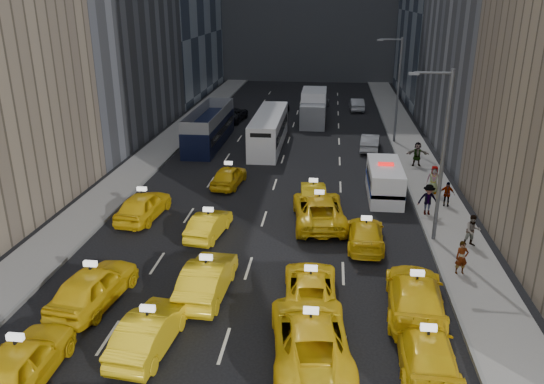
# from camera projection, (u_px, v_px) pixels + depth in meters

# --- Properties ---
(ground) EXTENTS (160.00, 160.00, 0.00)m
(ground) POSITION_uv_depth(u_px,v_px,m) (213.00, 382.00, 17.89)
(ground) COLOR black
(ground) RESTS_ON ground
(sidewalk_west) EXTENTS (3.00, 90.00, 0.15)m
(sidewalk_west) POSITION_uv_depth(u_px,v_px,m) (151.00, 158.00, 42.23)
(sidewalk_west) COLOR gray
(sidewalk_west) RESTS_ON ground
(sidewalk_east) EXTENTS (3.00, 90.00, 0.15)m
(sidewalk_east) POSITION_uv_depth(u_px,v_px,m) (420.00, 167.00, 40.06)
(sidewalk_east) COLOR gray
(sidewalk_east) RESTS_ON ground
(curb_west) EXTENTS (0.15, 90.00, 0.18)m
(curb_west) POSITION_uv_depth(u_px,v_px,m) (168.00, 158.00, 42.07)
(curb_west) COLOR slate
(curb_west) RESTS_ON ground
(curb_east) EXTENTS (0.15, 90.00, 0.18)m
(curb_east) POSITION_uv_depth(u_px,v_px,m) (400.00, 166.00, 40.21)
(curb_east) COLOR slate
(curb_east) RESTS_ON ground
(streetlight_near) EXTENTS (2.15, 0.22, 9.00)m
(streetlight_near) POSITION_uv_depth(u_px,v_px,m) (441.00, 152.00, 26.40)
(streetlight_near) COLOR #595B60
(streetlight_near) RESTS_ON ground
(streetlight_far) EXTENTS (2.15, 0.22, 9.00)m
(streetlight_far) POSITION_uv_depth(u_px,v_px,m) (397.00, 87.00, 45.02)
(streetlight_far) COLOR #595B60
(streetlight_far) RESTS_ON ground
(taxi_4) EXTENTS (1.97, 4.83, 1.64)m
(taxi_4) POSITION_uv_depth(u_px,v_px,m) (21.00, 363.00, 17.54)
(taxi_4) COLOR yellow
(taxi_4) RESTS_ON ground
(taxi_5) EXTENTS (1.98, 4.60, 1.47)m
(taxi_5) POSITION_uv_depth(u_px,v_px,m) (150.00, 331.00, 19.38)
(taxi_5) COLOR yellow
(taxi_5) RESTS_ON ground
(taxi_6) EXTENTS (3.42, 6.18, 1.64)m
(taxi_6) POSITION_uv_depth(u_px,v_px,m) (310.00, 335.00, 18.99)
(taxi_6) COLOR yellow
(taxi_6) RESTS_ON ground
(taxi_7) EXTENTS (2.05, 4.82, 1.39)m
(taxi_7) POSITION_uv_depth(u_px,v_px,m) (426.00, 350.00, 18.42)
(taxi_7) COLOR yellow
(taxi_7) RESTS_ON ground
(taxi_8) EXTENTS (2.65, 5.16, 1.68)m
(taxi_8) POSITION_uv_depth(u_px,v_px,m) (93.00, 286.00, 22.15)
(taxi_8) COLOR yellow
(taxi_8) RESTS_ON ground
(taxi_9) EXTENTS (1.90, 4.90, 1.59)m
(taxi_9) POSITION_uv_depth(u_px,v_px,m) (207.00, 278.00, 22.86)
(taxi_9) COLOR yellow
(taxi_9) RESTS_ON ground
(taxi_10) EXTENTS (2.47, 4.91, 1.33)m
(taxi_10) POSITION_uv_depth(u_px,v_px,m) (310.00, 287.00, 22.45)
(taxi_10) COLOR yellow
(taxi_10) RESTS_ON ground
(taxi_11) EXTENTS (2.68, 5.71, 1.61)m
(taxi_11) POSITION_uv_depth(u_px,v_px,m) (415.00, 295.00, 21.54)
(taxi_11) COLOR yellow
(taxi_11) RESTS_ON ground
(taxi_12) EXTENTS (2.34, 4.90, 1.62)m
(taxi_12) POSITION_uv_depth(u_px,v_px,m) (143.00, 205.00, 30.71)
(taxi_12) COLOR yellow
(taxi_12) RESTS_ON ground
(taxi_13) EXTENTS (1.94, 4.17, 1.32)m
(taxi_13) POSITION_uv_depth(u_px,v_px,m) (209.00, 225.00, 28.52)
(taxi_13) COLOR yellow
(taxi_13) RESTS_ON ground
(taxi_14) EXTENTS (3.39, 6.26, 1.67)m
(taxi_14) POSITION_uv_depth(u_px,v_px,m) (319.00, 209.00, 30.07)
(taxi_14) COLOR yellow
(taxi_14) RESTS_ON ground
(taxi_15) EXTENTS (1.99, 4.61, 1.32)m
(taxi_15) POSITION_uv_depth(u_px,v_px,m) (366.00, 234.00, 27.42)
(taxi_15) COLOR yellow
(taxi_15) RESTS_ON ground
(taxi_16) EXTENTS (2.13, 4.30, 1.41)m
(taxi_16) POSITION_uv_depth(u_px,v_px,m) (229.00, 176.00, 36.02)
(taxi_16) COLOR yellow
(taxi_16) RESTS_ON ground
(taxi_17) EXTENTS (1.78, 4.33, 1.40)m
(taxi_17) POSITION_uv_depth(u_px,v_px,m) (313.00, 194.00, 32.75)
(taxi_17) COLOR yellow
(taxi_17) RESTS_ON ground
(nypd_van) EXTENTS (2.37, 5.43, 2.28)m
(nypd_van) POSITION_uv_depth(u_px,v_px,m) (385.00, 182.00, 33.97)
(nypd_van) COLOR white
(nypd_van) RESTS_ON ground
(double_decker) EXTENTS (3.04, 10.65, 3.06)m
(double_decker) POSITION_uv_depth(u_px,v_px,m) (209.00, 127.00, 45.89)
(double_decker) COLOR black
(double_decker) RESTS_ON ground
(city_bus) EXTENTS (3.27, 11.14, 2.84)m
(city_bus) POSITION_uv_depth(u_px,v_px,m) (269.00, 130.00, 45.31)
(city_bus) COLOR white
(city_bus) RESTS_ON ground
(box_truck) EXTENTS (2.51, 7.11, 3.24)m
(box_truck) POSITION_uv_depth(u_px,v_px,m) (314.00, 108.00, 53.39)
(box_truck) COLOR silver
(box_truck) RESTS_ON ground
(misc_car_0) EXTENTS (1.91, 4.32, 1.38)m
(misc_car_0) POSITION_uv_depth(u_px,v_px,m) (370.00, 142.00, 44.38)
(misc_car_0) COLOR #9B9DA2
(misc_car_0) RESTS_ON ground
(misc_car_1) EXTENTS (2.92, 5.30, 1.41)m
(misc_car_1) POSITION_uv_depth(u_px,v_px,m) (233.00, 114.00, 54.69)
(misc_car_1) COLOR black
(misc_car_1) RESTS_ON ground
(misc_car_2) EXTENTS (2.62, 5.15, 1.43)m
(misc_car_2) POSITION_uv_depth(u_px,v_px,m) (319.00, 102.00, 60.96)
(misc_car_2) COLOR gray
(misc_car_2) RESTS_ON ground
(misc_car_3) EXTENTS (2.35, 4.66, 1.52)m
(misc_car_3) POSITION_uv_depth(u_px,v_px,m) (278.00, 107.00, 57.68)
(misc_car_3) COLOR black
(misc_car_3) RESTS_ON ground
(misc_car_4) EXTENTS (1.65, 4.25, 1.38)m
(misc_car_4) POSITION_uv_depth(u_px,v_px,m) (357.00, 104.00, 59.65)
(misc_car_4) COLOR #9A9CA1
(misc_car_4) RESTS_ON ground
(pedestrian_0) EXTENTS (0.64, 0.48, 1.61)m
(pedestrian_0) POSITION_uv_depth(u_px,v_px,m) (462.00, 258.00, 24.30)
(pedestrian_0) COLOR gray
(pedestrian_0) RESTS_ON sidewalk_east
(pedestrian_1) EXTENTS (0.89, 0.59, 1.69)m
(pedestrian_1) POSITION_uv_depth(u_px,v_px,m) (473.00, 231.00, 26.99)
(pedestrian_1) COLOR gray
(pedestrian_1) RESTS_ON sidewalk_east
(pedestrian_2) EXTENTS (1.22, 0.54, 1.85)m
(pedestrian_2) POSITION_uv_depth(u_px,v_px,m) (428.00, 200.00, 30.86)
(pedestrian_2) COLOR gray
(pedestrian_2) RESTS_ON sidewalk_east
(pedestrian_3) EXTENTS (0.96, 0.57, 1.52)m
(pedestrian_3) POSITION_uv_depth(u_px,v_px,m) (447.00, 194.00, 32.22)
(pedestrian_3) COLOR gray
(pedestrian_3) RESTS_ON sidewalk_east
(pedestrian_4) EXTENTS (0.95, 0.59, 1.83)m
(pedestrian_4) POSITION_uv_depth(u_px,v_px,m) (434.00, 179.00, 34.26)
(pedestrian_4) COLOR gray
(pedestrian_4) RESTS_ON sidewalk_east
(pedestrian_5) EXTENTS (1.71, 0.58, 1.82)m
(pedestrian_5) POSITION_uv_depth(u_px,v_px,m) (417.00, 154.00, 39.73)
(pedestrian_5) COLOR gray
(pedestrian_5) RESTS_ON sidewalk_east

